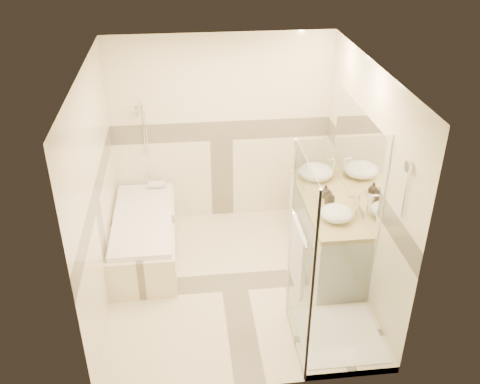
{
  "coord_description": "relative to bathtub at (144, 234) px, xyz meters",
  "views": [
    {
      "loc": [
        -0.47,
        -4.83,
        3.96
      ],
      "look_at": [
        0.1,
        0.25,
        1.05
      ],
      "focal_mm": 40.0,
      "sensor_mm": 36.0,
      "label": 1
    }
  ],
  "objects": [
    {
      "name": "rolled_towel",
      "position": [
        0.16,
        0.69,
        0.3
      ],
      "size": [
        0.22,
        0.1,
        0.1
      ],
      "primitive_type": "cylinder",
      "rotation": [
        0.0,
        1.57,
        0.0
      ],
      "color": "silver",
      "rests_on": "bathtub"
    },
    {
      "name": "vessel_sink_far",
      "position": [
        2.13,
        -0.75,
        0.62
      ],
      "size": [
        0.36,
        0.36,
        0.15
      ],
      "primitive_type": "ellipsoid",
      "color": "white",
      "rests_on": "vanity"
    },
    {
      "name": "bathtub",
      "position": [
        0.0,
        0.0,
        0.0
      ],
      "size": [
        0.75,
        1.7,
        0.56
      ],
      "color": "beige",
      "rests_on": "ground"
    },
    {
      "name": "room",
      "position": [
        1.08,
        -0.64,
        0.95
      ],
      "size": [
        2.82,
        3.02,
        2.52
      ],
      "color": "beige",
      "rests_on": "ground"
    },
    {
      "name": "amenity_bottle_b",
      "position": [
        2.13,
        -0.28,
        0.62
      ],
      "size": [
        0.16,
        0.16,
        0.16
      ],
      "primitive_type": "imported",
      "rotation": [
        0.0,
        0.0,
        -0.36
      ],
      "color": "black",
      "rests_on": "vanity"
    },
    {
      "name": "faucet_far",
      "position": [
        2.35,
        -0.75,
        0.71
      ],
      "size": [
        0.12,
        0.03,
        0.29
      ],
      "color": "silver",
      "rests_on": "vanity"
    },
    {
      "name": "vessel_sink_near",
      "position": [
        2.13,
        0.19,
        0.63
      ],
      "size": [
        0.43,
        0.43,
        0.17
      ],
      "primitive_type": "ellipsoid",
      "color": "white",
      "rests_on": "vanity"
    },
    {
      "name": "vanity",
      "position": [
        2.15,
        -0.35,
        0.12
      ],
      "size": [
        0.58,
        1.62,
        0.85
      ],
      "color": "silver",
      "rests_on": "ground"
    },
    {
      "name": "amenity_bottle_a",
      "position": [
        2.13,
        -0.46,
        0.64
      ],
      "size": [
        0.1,
        0.1,
        0.19
      ],
      "primitive_type": "imported",
      "rotation": [
        0.0,
        0.0,
        0.19
      ],
      "color": "black",
      "rests_on": "vanity"
    },
    {
      "name": "faucet_near",
      "position": [
        2.35,
        0.19,
        0.7
      ],
      "size": [
        0.11,
        0.03,
        0.26
      ],
      "color": "silver",
      "rests_on": "vanity"
    },
    {
      "name": "folded_towels",
      "position": [
        2.13,
        0.31,
        0.58
      ],
      "size": [
        0.18,
        0.24,
        0.07
      ],
      "primitive_type": "cube",
      "rotation": [
        0.0,
        0.0,
        -0.25
      ],
      "color": "silver",
      "rests_on": "vanity"
    },
    {
      "name": "shower_enclosure",
      "position": [
        1.86,
        -1.62,
        0.2
      ],
      "size": [
        0.96,
        0.93,
        2.04
      ],
      "color": "beige",
      "rests_on": "ground"
    }
  ]
}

